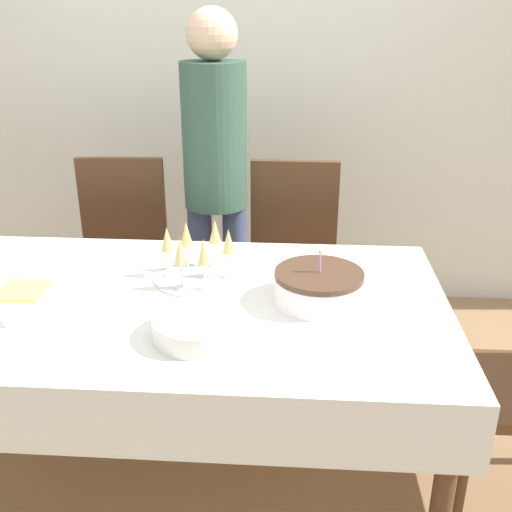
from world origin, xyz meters
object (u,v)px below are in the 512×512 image
(plate_stack_main, at_px, (199,326))
(person_standing, at_px, (215,164))
(dining_chair_far_right, at_px, (293,260))
(champagne_tray, at_px, (198,255))
(dining_chair_far_left, at_px, (121,256))
(birthday_cake, at_px, (319,287))

(plate_stack_main, xyz_separation_m, person_standing, (-0.09, 1.09, 0.19))
(dining_chair_far_right, bearing_deg, champagne_tray, -115.69)
(dining_chair_far_left, height_order, plate_stack_main, dining_chair_far_left)
(dining_chair_far_left, height_order, dining_chair_far_right, same)
(champagne_tray, height_order, person_standing, person_standing)
(dining_chair_far_left, xyz_separation_m, dining_chair_far_right, (0.80, 0.00, 0.00))
(dining_chair_far_left, height_order, birthday_cake, dining_chair_far_left)
(birthday_cake, bearing_deg, champagne_tray, 160.06)
(person_standing, bearing_deg, champagne_tray, -87.67)
(dining_chair_far_left, bearing_deg, person_standing, 5.22)
(dining_chair_far_left, xyz_separation_m, birthday_cake, (0.88, -0.81, 0.26))
(dining_chair_far_left, relative_size, person_standing, 0.60)
(dining_chair_far_left, xyz_separation_m, person_standing, (0.45, 0.04, 0.43))
(champagne_tray, xyz_separation_m, person_standing, (-0.03, 0.70, 0.14))
(dining_chair_far_right, distance_m, champagne_tray, 0.79)
(dining_chair_far_left, distance_m, champagne_tray, 0.87)
(champagne_tray, xyz_separation_m, plate_stack_main, (0.06, -0.38, -0.05))
(birthday_cake, bearing_deg, dining_chair_far_right, 96.04)
(dining_chair_far_left, xyz_separation_m, plate_stack_main, (0.54, -1.05, 0.24))
(champagne_tray, bearing_deg, birthday_cake, -19.94)
(birthday_cake, height_order, champagne_tray, champagne_tray)
(dining_chair_far_right, height_order, person_standing, person_standing)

